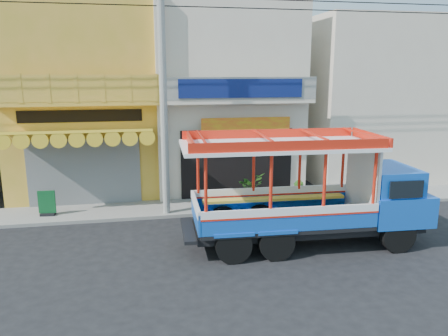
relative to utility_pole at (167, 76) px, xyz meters
name	(u,v)px	position (x,y,z in m)	size (l,w,h in m)	color
ground	(207,249)	(0.85, -3.30, -5.03)	(90.00, 90.00, 0.00)	black
sidewalk	(192,207)	(0.85, 0.70, -4.97)	(30.00, 2.00, 0.12)	slate
shophouse_left	(89,96)	(-3.15, 4.66, -0.92)	(6.00, 7.50, 8.24)	gold
shophouse_right	(223,95)	(2.85, 4.66, -0.93)	(6.00, 6.75, 8.24)	beige
party_pilaster	(161,103)	(-0.15, 1.55, -1.03)	(0.35, 0.30, 8.00)	beige
filler_building_right	(363,100)	(9.85, 4.70, -1.23)	(6.00, 6.00, 7.60)	beige
utility_pole	(167,76)	(0.00, 0.00, 0.00)	(28.00, 0.26, 9.00)	gray
songthaew_truck	(324,192)	(4.38, -3.51, -3.39)	(7.39, 2.68, 3.41)	black
green_sign	(47,205)	(-4.37, 0.51, -4.53)	(0.60, 0.31, 0.91)	black
potted_plant_a	(251,187)	(3.24, 0.91, -4.35)	(1.01, 0.88, 1.13)	#2A601B
potted_plant_b	(299,192)	(5.02, 0.25, -4.47)	(0.48, 0.39, 0.88)	#2A601B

